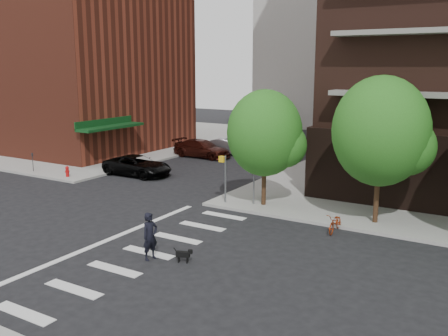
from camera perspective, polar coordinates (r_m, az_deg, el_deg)
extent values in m
plane|color=black|center=(22.93, -14.45, -7.95)|extent=(120.00, 120.00, 0.00)
cube|color=gray|center=(56.11, -15.01, 3.57)|extent=(31.00, 33.00, 0.15)
cube|color=silver|center=(17.24, -21.88, -15.16)|extent=(2.40, 0.50, 0.01)
cube|color=silver|center=(18.36, -16.80, -13.11)|extent=(2.40, 0.50, 0.01)
cube|color=silver|center=(19.62, -12.40, -11.23)|extent=(2.40, 0.50, 0.01)
cube|color=silver|center=(21.00, -8.61, -9.53)|extent=(2.40, 0.50, 0.01)
cube|color=silver|center=(22.47, -5.33, -8.01)|extent=(2.40, 0.50, 0.01)
cube|color=silver|center=(24.01, -2.48, -6.67)|extent=(2.40, 0.50, 0.01)
cube|color=silver|center=(25.62, 0.00, -5.47)|extent=(2.40, 0.50, 0.01)
cube|color=silver|center=(22.59, -13.55, -8.19)|extent=(0.30, 13.00, 0.01)
cube|color=maroon|center=(50.12, -18.22, 14.04)|extent=(20.00, 15.00, 20.00)
cube|color=#0C3814|center=(39.12, -12.78, 4.59)|extent=(1.40, 6.00, 0.20)
cylinder|color=#301E11|center=(26.94, 4.58, -1.81)|extent=(0.24, 0.24, 2.30)
sphere|color=#235B19|center=(26.44, 4.67, 4.00)|extent=(4.00, 4.00, 4.00)
cylinder|color=#301E11|center=(24.90, 17.04, -3.05)|extent=(0.24, 0.24, 2.60)
sphere|color=#235B19|center=(24.32, 17.47, 4.03)|extent=(4.50, 4.50, 4.50)
cylinder|color=slate|center=(27.24, 0.16, -1.29)|extent=(0.10, 0.10, 2.60)
cube|color=gold|center=(27.12, -0.21, 1.02)|extent=(0.32, 0.25, 0.32)
cylinder|color=slate|center=(26.99, 3.44, -1.87)|extent=(0.08, 0.08, 2.20)
cube|color=gold|center=(26.67, 3.31, -0.05)|extent=(0.64, 0.02, 0.64)
cylinder|color=#A50C0C|center=(35.40, -17.47, -0.48)|extent=(0.22, 0.22, 0.60)
sphere|color=#A50C0C|center=(35.33, -17.50, 0.02)|extent=(0.24, 0.24, 0.24)
cylinder|color=black|center=(38.01, -21.00, 0.47)|extent=(0.05, 0.05, 1.10)
cube|color=black|center=(37.90, -21.08, 1.45)|extent=(0.10, 0.08, 0.22)
imported|color=black|center=(35.30, -9.87, 0.27)|extent=(2.34, 5.04, 1.40)
imported|color=#39130D|center=(41.77, -2.53, 2.23)|extent=(2.18, 5.12, 1.47)
imported|color=#929399|center=(43.10, 0.42, 2.47)|extent=(1.76, 4.28, 1.38)
imported|color=#9C2E0C|center=(23.66, 12.61, -6.12)|extent=(0.66, 1.71, 0.89)
imported|color=black|center=(19.99, -8.44, -7.72)|extent=(0.78, 0.59, 1.91)
cube|color=black|center=(19.74, -4.72, -9.79)|extent=(0.56, 0.35, 0.21)
cube|color=black|center=(19.61, -3.88, -9.52)|extent=(0.19, 0.17, 0.16)
cylinder|color=black|center=(19.77, -4.23, -10.45)|extent=(0.05, 0.05, 0.23)
cylinder|color=black|center=(19.87, -5.18, -10.35)|extent=(0.05, 0.05, 0.23)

